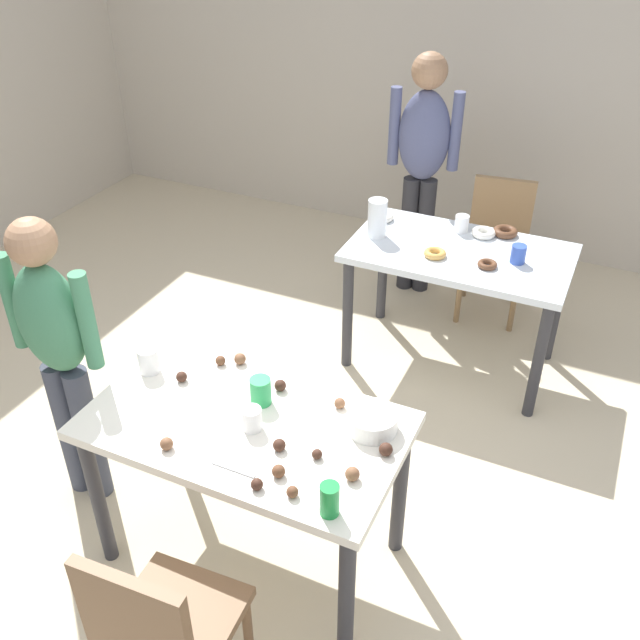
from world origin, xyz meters
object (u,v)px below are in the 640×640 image
Objects in this scene: chair_near_table at (161,627)px; soda_can at (330,500)px; person_adult_far at (423,156)px; pitcher_far at (377,218)px; dining_table_far at (458,267)px; person_girl_near at (57,345)px; mixing_bowl at (373,421)px; dining_table_near at (246,443)px; chair_far_table at (497,240)px.

soda_can is at bearing 49.53° from chair_near_table.
person_adult_far is 0.77m from pitcher_far.
person_girl_near is at bearing -126.47° from dining_table_far.
pitcher_far is (-0.01, -0.77, -0.10)m from person_adult_far.
dining_table_far is 0.75× the size of person_adult_far.
mixing_bowl is (0.56, -2.27, -0.17)m from person_adult_far.
person_adult_far is at bearing 103.77° from mixing_bowl.
dining_table_far is at bearing 93.22° from mixing_bowl.
dining_table_far is at bearing 93.06° from soda_can.
dining_table_far is at bearing 53.53° from person_girl_near.
pitcher_far reaches higher than mixing_bowl.
mixing_bowl is at bearing 7.32° from person_girl_near.
pitcher_far reaches higher than soda_can.
soda_can is (0.39, 0.45, 0.31)m from chair_near_table.
person_girl_near reaches higher than dining_table_near.
chair_far_table is 0.71m from person_adult_far.
person_girl_near reaches higher than soda_can.
dining_table_far is 0.72m from chair_far_table.
chair_near_table is 2.43m from pitcher_far.
chair_near_table is at bearing -112.35° from mixing_bowl.
person_adult_far reaches higher than soda_can.
person_girl_near reaches higher than chair_near_table.
person_girl_near is 11.66× the size of soda_can.
chair_far_table reaches higher than dining_table_far.
chair_far_table is 0.99m from pitcher_far.
pitcher_far is at bearing -175.70° from dining_table_far.
chair_far_table is 4.01× the size of pitcher_far.
chair_far_table is (0.44, 2.41, -0.15)m from dining_table_near.
chair_near_table is 3.15m from chair_far_table.
person_adult_far is 7.34× the size of pitcher_far.
dining_table_far is at bearing -95.77° from chair_far_table.
dining_table_near is 2.45m from chair_far_table.
person_girl_near is at bearing -108.01° from person_adult_far.
dining_table_near is at bearing -100.38° from chair_far_table.
pitcher_far is at bearing 93.59° from dining_table_near.
pitcher_far is at bearing 64.79° from person_girl_near.
person_girl_near is at bearing -118.95° from chair_far_table.
person_adult_far is at bearing 71.99° from person_girl_near.
dining_table_near is 5.65× the size of pitcher_far.
dining_table_far is (0.37, 1.71, -0.00)m from dining_table_near.
chair_far_table is 4.57× the size of mixing_bowl.
pitcher_far is at bearing -90.43° from person_adult_far.
mixing_bowl reaches higher than dining_table_near.
mixing_bowl is at bearing -76.23° from person_adult_far.
soda_can reaches higher than dining_table_far.
dining_table_near is at bearing -87.68° from person_adult_far.
chair_near_table reaches higher than mixing_bowl.
person_adult_far reaches higher than chair_far_table.
person_girl_near is at bearing 143.75° from chair_near_table.
person_girl_near is at bearing -115.21° from pitcher_far.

